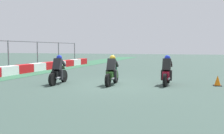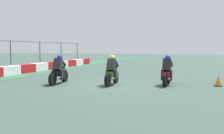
# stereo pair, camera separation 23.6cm
# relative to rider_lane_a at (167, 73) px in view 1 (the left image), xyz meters

# --- Properties ---
(ground_plane) EXTENTS (120.00, 120.00, 0.00)m
(ground_plane) POSITION_rel_rider_lane_a_xyz_m (-0.87, 2.69, -0.62)
(ground_plane) COLOR #3B5048
(rider_lane_a) EXTENTS (2.04, 0.54, 1.51)m
(rider_lane_a) POSITION_rel_rider_lane_a_xyz_m (0.00, 0.00, 0.00)
(rider_lane_a) COLOR black
(rider_lane_a) RESTS_ON ground_plane
(rider_lane_b) EXTENTS (2.04, 0.55, 1.51)m
(rider_lane_b) POSITION_rel_rider_lane_a_xyz_m (-0.87, 2.65, 0.00)
(rider_lane_b) COLOR black
(rider_lane_b) RESTS_ON ground_plane
(rider_lane_c) EXTENTS (2.04, 0.56, 1.51)m
(rider_lane_c) POSITION_rel_rider_lane_a_xyz_m (-1.43, 5.41, 0.00)
(rider_lane_c) COLOR black
(rider_lane_c) RESTS_ON ground_plane
(traffic_cone) EXTENTS (0.40, 0.40, 0.52)m
(traffic_cone) POSITION_rel_rider_lane_a_xyz_m (0.40, -2.43, -0.38)
(traffic_cone) COLOR black
(traffic_cone) RESTS_ON ground_plane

